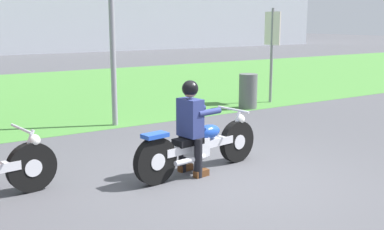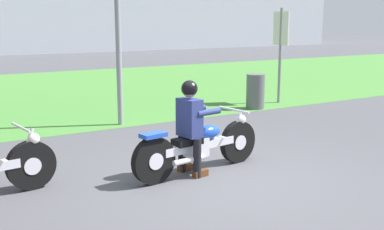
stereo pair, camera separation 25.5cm
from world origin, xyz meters
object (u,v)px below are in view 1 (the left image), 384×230
object	(u,v)px
rider_lead	(191,120)
trash_can	(248,91)
motorcycle_lead	(200,146)
sign_banner	(272,40)

from	to	relation	value
rider_lead	trash_can	distance (m)	5.62
motorcycle_lead	sign_banner	xyz separation A→B (m)	(5.14, 4.10, 1.32)
trash_can	sign_banner	xyz separation A→B (m)	(1.13, 0.38, 1.27)
rider_lead	trash_can	world-z (taller)	rider_lead
trash_can	sign_banner	bearing A→B (deg)	18.47
motorcycle_lead	trash_can	xyz separation A→B (m)	(4.01, 3.72, 0.05)
motorcycle_lead	trash_can	distance (m)	5.47
motorcycle_lead	sign_banner	world-z (taller)	sign_banner
rider_lead	trash_can	size ratio (longest dim) A/B	1.57
motorcycle_lead	trash_can	bearing A→B (deg)	34.61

